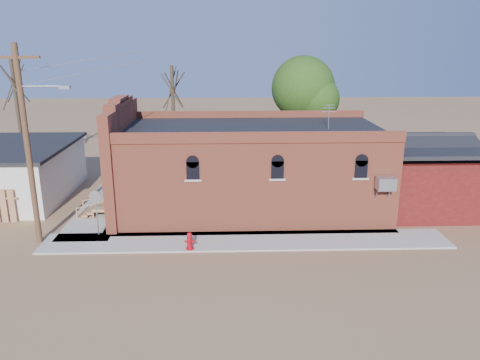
{
  "coord_description": "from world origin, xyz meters",
  "views": [
    {
      "loc": [
        0.52,
        -19.3,
        9.02
      ],
      "look_at": [
        1.26,
        3.03,
        2.4
      ],
      "focal_mm": 35.0,
      "sensor_mm": 36.0,
      "label": 1
    }
  ],
  "objects_px": {
    "fire_hydrant": "(190,241)",
    "trash_barrel": "(124,197)",
    "utility_pole": "(28,142)",
    "brick_bar": "(245,168)",
    "stop_sign": "(96,201)"
  },
  "relations": [
    {
      "from": "fire_hydrant",
      "to": "trash_barrel",
      "type": "distance_m",
      "value": 7.52
    },
    {
      "from": "fire_hydrant",
      "to": "utility_pole",
      "type": "bearing_deg",
      "value": -178.38
    },
    {
      "from": "fire_hydrant",
      "to": "stop_sign",
      "type": "height_order",
      "value": "stop_sign"
    },
    {
      "from": "brick_bar",
      "to": "utility_pole",
      "type": "distance_m",
      "value": 10.96
    },
    {
      "from": "utility_pole",
      "to": "trash_barrel",
      "type": "height_order",
      "value": "utility_pole"
    },
    {
      "from": "utility_pole",
      "to": "fire_hydrant",
      "type": "bearing_deg",
      "value": -9.69
    },
    {
      "from": "brick_bar",
      "to": "trash_barrel",
      "type": "xyz_separation_m",
      "value": [
        -6.94,
        0.73,
        -1.83
      ]
    },
    {
      "from": "brick_bar",
      "to": "fire_hydrant",
      "type": "distance_m",
      "value": 6.42
    },
    {
      "from": "brick_bar",
      "to": "fire_hydrant",
      "type": "bearing_deg",
      "value": -116.48
    },
    {
      "from": "fire_hydrant",
      "to": "stop_sign",
      "type": "bearing_deg",
      "value": 169.54
    },
    {
      "from": "utility_pole",
      "to": "fire_hydrant",
      "type": "distance_m",
      "value": 8.34
    },
    {
      "from": "utility_pole",
      "to": "trash_barrel",
      "type": "relative_size",
      "value": 10.59
    },
    {
      "from": "utility_pole",
      "to": "fire_hydrant",
      "type": "xyz_separation_m",
      "value": [
        7.05,
        -1.2,
        -4.29
      ]
    },
    {
      "from": "utility_pole",
      "to": "trash_barrel",
      "type": "distance_m",
      "value": 7.18
    },
    {
      "from": "utility_pole",
      "to": "stop_sign",
      "type": "xyz_separation_m",
      "value": [
        2.53,
        0.6,
        -2.96
      ]
    }
  ]
}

